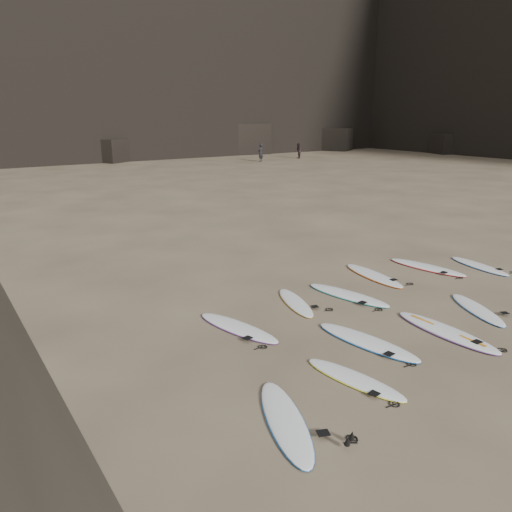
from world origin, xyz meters
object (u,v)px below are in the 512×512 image
(surfboard_0, at_px, (285,420))
(surfboard_8, at_px, (373,275))
(surfboard_4, at_px, (477,309))
(surfboard_1, at_px, (355,379))
(surfboard_6, at_px, (296,302))
(surfboard_2, at_px, (367,341))
(person_b, at_px, (298,151))
(surfboard_7, at_px, (348,295))
(person_a, at_px, (261,153))
(surfboard_9, at_px, (427,267))
(surfboard_10, at_px, (479,266))
(surfboard_3, at_px, (446,331))
(surfboard_5, at_px, (238,327))

(surfboard_0, xyz_separation_m, surfboard_8, (6.99, 4.61, 0.00))
(surfboard_0, bearing_deg, surfboard_4, 30.71)
(surfboard_1, relative_size, surfboard_6, 1.02)
(surfboard_2, distance_m, surfboard_4, 3.83)
(surfboard_2, bearing_deg, person_b, 44.63)
(surfboard_4, bearing_deg, surfboard_2, -158.29)
(surfboard_7, distance_m, person_a, 39.28)
(surfboard_0, distance_m, surfboard_4, 7.25)
(surfboard_0, height_order, surfboard_8, surfboard_8)
(surfboard_9, bearing_deg, surfboard_7, 176.74)
(surfboard_10, bearing_deg, surfboard_2, -155.10)
(surfboard_7, bearing_deg, surfboard_3, -98.30)
(surfboard_1, xyz_separation_m, surfboard_3, (3.34, 0.35, 0.01))
(surfboard_8, distance_m, person_b, 40.94)
(surfboard_1, distance_m, surfboard_7, 4.65)
(surfboard_1, xyz_separation_m, surfboard_10, (8.76, 3.00, 0.00))
(surfboard_5, distance_m, surfboard_10, 9.39)
(surfboard_4, distance_m, surfboard_6, 4.78)
(surfboard_3, distance_m, person_a, 41.87)
(surfboard_0, bearing_deg, surfboard_9, 46.78)
(surfboard_2, distance_m, surfboard_7, 2.98)
(surfboard_8, distance_m, surfboard_9, 2.16)
(surfboard_1, distance_m, surfboard_4, 5.28)
(surfboard_4, distance_m, surfboard_7, 3.39)
(surfboard_6, distance_m, surfboard_7, 1.63)
(surfboard_2, relative_size, surfboard_3, 0.96)
(surfboard_4, relative_size, surfboard_6, 1.05)
(person_a, bearing_deg, person_b, 157.61)
(surfboard_0, height_order, surfboard_1, surfboard_0)
(surfboard_0, distance_m, surfboard_7, 6.33)
(surfboard_1, xyz_separation_m, surfboard_8, (5.04, 4.27, 0.01))
(surfboard_4, distance_m, surfboard_8, 3.51)
(surfboard_3, xyz_separation_m, surfboard_5, (-3.97, 2.95, -0.00))
(surfboard_2, xyz_separation_m, person_b, (27.22, 36.71, 0.78))
(surfboard_0, height_order, person_a, person_a)
(surfboard_5, relative_size, surfboard_7, 0.96)
(surfboard_6, height_order, surfboard_8, surfboard_8)
(surfboard_0, relative_size, surfboard_9, 0.94)
(surfboard_5, bearing_deg, person_a, 41.25)
(surfboard_0, height_order, surfboard_9, surfboard_9)
(surfboard_4, distance_m, surfboard_10, 4.19)
(surfboard_1, distance_m, person_a, 43.85)
(surfboard_6, xyz_separation_m, person_a, (21.66, 33.37, 0.88))
(surfboard_10, bearing_deg, person_a, 76.92)
(surfboard_6, height_order, surfboard_9, surfboard_9)
(surfboard_6, height_order, person_a, person_a)
(surfboard_6, xyz_separation_m, surfboard_7, (1.58, -0.39, 0.01))
(surfboard_0, height_order, surfboard_7, surfboard_7)
(surfboard_0, bearing_deg, surfboard_10, 39.29)
(surfboard_5, bearing_deg, surfboard_0, -123.52)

